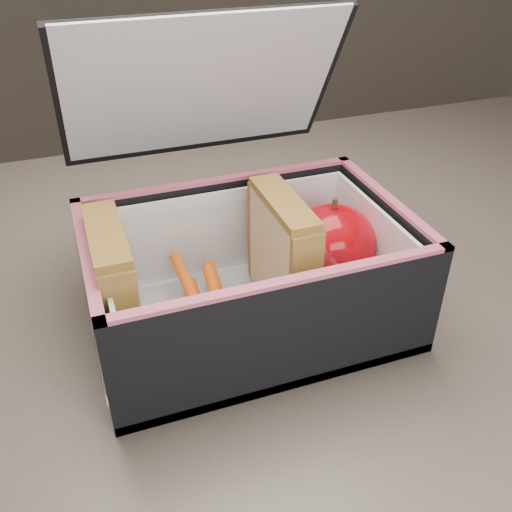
# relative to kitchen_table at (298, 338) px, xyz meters

# --- Properties ---
(kitchen_table) EXTENTS (1.20, 0.80, 0.75)m
(kitchen_table) POSITION_rel_kitchen_table_xyz_m (0.00, 0.00, 0.00)
(kitchen_table) COLOR brown
(kitchen_table) RESTS_ON ground
(lunch_bag) EXTENTS (0.27, 0.27, 0.25)m
(lunch_bag) POSITION_rel_kitchen_table_xyz_m (-0.08, -0.05, 0.15)
(lunch_bag) COLOR black
(lunch_bag) RESTS_ON kitchen_table
(plastic_tub) EXTENTS (0.19, 0.14, 0.08)m
(plastic_tub) POSITION_rel_kitchen_table_xyz_m (-0.12, -0.06, 0.14)
(plastic_tub) COLOR white
(plastic_tub) RESTS_ON lunch_bag
(sandwich_left) EXTENTS (0.03, 0.10, 0.11)m
(sandwich_left) POSITION_rel_kitchen_table_xyz_m (-0.19, -0.06, 0.16)
(sandwich_left) COLOR tan
(sandwich_left) RESTS_ON plastic_tub
(sandwich_right) EXTENTS (0.03, 0.10, 0.11)m
(sandwich_right) POSITION_rel_kitchen_table_xyz_m (-0.05, -0.06, 0.16)
(sandwich_right) COLOR tan
(sandwich_right) RESTS_ON plastic_tub
(carrot_sticks) EXTENTS (0.05, 0.14, 0.03)m
(carrot_sticks) POSITION_rel_kitchen_table_xyz_m (-0.12, -0.06, 0.12)
(carrot_sticks) COLOR #E24F18
(carrot_sticks) RESTS_ON plastic_tub
(paper_napkin) EXTENTS (0.10, 0.10, 0.01)m
(paper_napkin) POSITION_rel_kitchen_table_xyz_m (0.01, -0.04, 0.11)
(paper_napkin) COLOR white
(paper_napkin) RESTS_ON lunch_bag
(red_apple) EXTENTS (0.10, 0.10, 0.09)m
(red_apple) POSITION_rel_kitchen_table_xyz_m (0.01, -0.04, 0.15)
(red_apple) COLOR maroon
(red_apple) RESTS_ON paper_napkin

